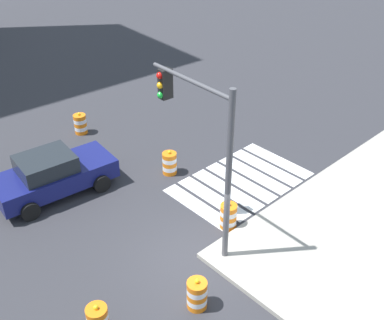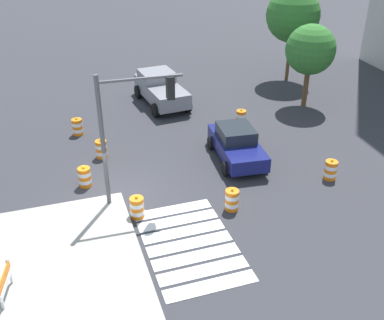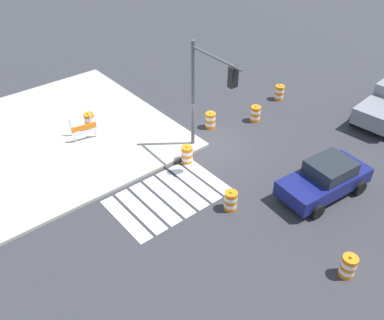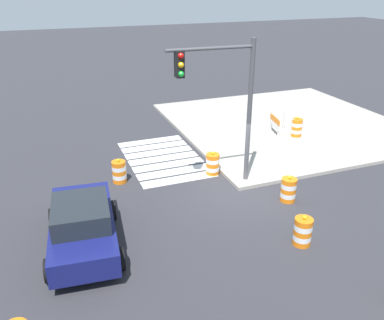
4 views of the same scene
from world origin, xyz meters
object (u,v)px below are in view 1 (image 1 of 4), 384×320
Objects in this scene: traffic_barrel_lane_center at (228,216)px; traffic_barrel_opposite_curb at (197,294)px; traffic_barrel_near_corner at (80,124)px; traffic_light_pole at (201,134)px; traffic_barrel_crosswalk_end at (170,163)px; sports_car at (53,174)px.

traffic_barrel_opposite_curb is at bearing -150.68° from traffic_barrel_lane_center.
traffic_barrel_near_corner is 9.49m from traffic_light_pole.
traffic_light_pole reaches higher than traffic_barrel_lane_center.
traffic_light_pole is (-1.80, -3.59, 3.46)m from traffic_barrel_crosswalk_end.
traffic_barrel_crosswalk_end is at bearing 79.82° from traffic_barrel_lane_center.
sports_car is 6.63m from traffic_light_pole.
traffic_barrel_crosswalk_end is at bearing 55.93° from traffic_barrel_opposite_curb.
traffic_barrel_near_corner is 1.00× the size of traffic_barrel_lane_center.
traffic_light_pole reaches higher than traffic_barrel_crosswalk_end.
traffic_barrel_lane_center is at bearing -9.92° from traffic_light_pole.
traffic_barrel_lane_center is 3.48m from traffic_barrel_opposite_curb.
traffic_barrel_lane_center is at bearing -100.18° from traffic_barrel_crosswalk_end.
sports_car reaches higher than traffic_barrel_lane_center.
traffic_barrel_crosswalk_end and traffic_barrel_lane_center have the same top height.
traffic_barrel_crosswalk_end is 6.63m from traffic_barrel_opposite_curb.
traffic_barrel_lane_center is at bearing 29.32° from traffic_barrel_opposite_curb.
traffic_barrel_near_corner is at bearing 83.68° from traffic_light_pole.
traffic_light_pole is at bearing 44.77° from traffic_barrel_opposite_curb.
traffic_barrel_near_corner is 8.98m from traffic_barrel_lane_center.
sports_car is 4.55m from traffic_barrel_near_corner.
traffic_barrel_crosswalk_end is (0.83, -5.19, 0.00)m from traffic_barrel_near_corner.
traffic_light_pole reaches higher than traffic_barrel_near_corner.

